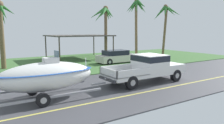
{
  "coord_description": "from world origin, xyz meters",
  "views": [
    {
      "loc": [
        -10.93,
        -10.62,
        3.41
      ],
      "look_at": [
        -4.08,
        0.06,
        1.56
      ],
      "focal_mm": 34.49,
      "sensor_mm": 36.0,
      "label": 1
    }
  ],
  "objects_px": {
    "carport_awning": "(79,36)",
    "palm_tree_far_left": "(0,20)",
    "boat_on_trailer": "(46,76)",
    "palm_tree_mid": "(137,12)",
    "palm_tree_far_right": "(105,18)",
    "parked_sedan_near": "(117,57)",
    "palm_tree_near_left": "(165,16)",
    "pickup_truck_towing": "(149,67)"
  },
  "relations": [
    {
      "from": "carport_awning",
      "to": "palm_tree_far_left",
      "type": "distance_m",
      "value": 9.26
    },
    {
      "from": "boat_on_trailer",
      "to": "parked_sedan_near",
      "type": "relative_size",
      "value": 1.39
    },
    {
      "from": "palm_tree_far_right",
      "to": "palm_tree_near_left",
      "type": "bearing_deg",
      "value": -17.17
    },
    {
      "from": "palm_tree_near_left",
      "to": "palm_tree_far_left",
      "type": "relative_size",
      "value": 1.12
    },
    {
      "from": "boat_on_trailer",
      "to": "carport_awning",
      "type": "height_order",
      "value": "carport_awning"
    },
    {
      "from": "palm_tree_far_right",
      "to": "palm_tree_mid",
      "type": "bearing_deg",
      "value": -50.01
    },
    {
      "from": "palm_tree_mid",
      "to": "palm_tree_far_right",
      "type": "bearing_deg",
      "value": 129.99
    },
    {
      "from": "boat_on_trailer",
      "to": "palm_tree_near_left",
      "type": "distance_m",
      "value": 20.63
    },
    {
      "from": "palm_tree_near_left",
      "to": "palm_tree_far_right",
      "type": "distance_m",
      "value": 7.96
    },
    {
      "from": "boat_on_trailer",
      "to": "parked_sedan_near",
      "type": "height_order",
      "value": "boat_on_trailer"
    },
    {
      "from": "pickup_truck_towing",
      "to": "palm_tree_mid",
      "type": "distance_m",
      "value": 11.47
    },
    {
      "from": "palm_tree_near_left",
      "to": "palm_tree_far_right",
      "type": "relative_size",
      "value": 1.06
    },
    {
      "from": "parked_sedan_near",
      "to": "carport_awning",
      "type": "xyz_separation_m",
      "value": [
        -1.91,
        5.36,
        2.09
      ]
    },
    {
      "from": "pickup_truck_towing",
      "to": "palm_tree_far_left",
      "type": "distance_m",
      "value": 13.55
    },
    {
      "from": "palm_tree_near_left",
      "to": "boat_on_trailer",
      "type": "bearing_deg",
      "value": -152.54
    },
    {
      "from": "pickup_truck_towing",
      "to": "boat_on_trailer",
      "type": "xyz_separation_m",
      "value": [
        -6.85,
        0.0,
        0.14
      ]
    },
    {
      "from": "boat_on_trailer",
      "to": "parked_sedan_near",
      "type": "xyz_separation_m",
      "value": [
        9.74,
        8.17,
        -0.49
      ]
    },
    {
      "from": "boat_on_trailer",
      "to": "palm_tree_far_left",
      "type": "height_order",
      "value": "palm_tree_far_left"
    },
    {
      "from": "boat_on_trailer",
      "to": "parked_sedan_near",
      "type": "bearing_deg",
      "value": 40.0
    },
    {
      "from": "pickup_truck_towing",
      "to": "boat_on_trailer",
      "type": "height_order",
      "value": "boat_on_trailer"
    },
    {
      "from": "pickup_truck_towing",
      "to": "palm_tree_mid",
      "type": "height_order",
      "value": "palm_tree_mid"
    },
    {
      "from": "palm_tree_near_left",
      "to": "palm_tree_mid",
      "type": "height_order",
      "value": "palm_tree_mid"
    },
    {
      "from": "palm_tree_near_left",
      "to": "palm_tree_far_left",
      "type": "bearing_deg",
      "value": 175.92
    },
    {
      "from": "boat_on_trailer",
      "to": "palm_tree_far_right",
      "type": "bearing_deg",
      "value": 48.47
    },
    {
      "from": "palm_tree_mid",
      "to": "boat_on_trailer",
      "type": "bearing_deg",
      "value": -145.68
    },
    {
      "from": "boat_on_trailer",
      "to": "palm_tree_far_right",
      "type": "relative_size",
      "value": 0.97
    },
    {
      "from": "carport_awning",
      "to": "palm_tree_near_left",
      "type": "relative_size",
      "value": 1.06
    },
    {
      "from": "pickup_truck_towing",
      "to": "palm_tree_near_left",
      "type": "relative_size",
      "value": 0.89
    },
    {
      "from": "palm_tree_far_left",
      "to": "palm_tree_far_right",
      "type": "xyz_separation_m",
      "value": [
        11.16,
        1.01,
        0.58
      ]
    },
    {
      "from": "palm_tree_near_left",
      "to": "palm_tree_mid",
      "type": "xyz_separation_m",
      "value": [
        -5.14,
        -0.58,
        0.19
      ]
    },
    {
      "from": "carport_awning",
      "to": "palm_tree_far_left",
      "type": "height_order",
      "value": "palm_tree_far_left"
    },
    {
      "from": "palm_tree_mid",
      "to": "palm_tree_far_right",
      "type": "height_order",
      "value": "palm_tree_mid"
    },
    {
      "from": "palm_tree_far_left",
      "to": "parked_sedan_near",
      "type": "bearing_deg",
      "value": -13.21
    },
    {
      "from": "palm_tree_mid",
      "to": "palm_tree_far_left",
      "type": "relative_size",
      "value": 1.17
    },
    {
      "from": "pickup_truck_towing",
      "to": "parked_sedan_near",
      "type": "relative_size",
      "value": 1.36
    },
    {
      "from": "palm_tree_far_right",
      "to": "boat_on_trailer",
      "type": "bearing_deg",
      "value": -131.53
    },
    {
      "from": "boat_on_trailer",
      "to": "palm_tree_far_left",
      "type": "xyz_separation_m",
      "value": [
        -0.83,
        10.66,
        3.16
      ]
    },
    {
      "from": "carport_awning",
      "to": "palm_tree_mid",
      "type": "relative_size",
      "value": 1.02
    },
    {
      "from": "pickup_truck_towing",
      "to": "parked_sedan_near",
      "type": "distance_m",
      "value": 8.68
    },
    {
      "from": "parked_sedan_near",
      "to": "palm_tree_far_right",
      "type": "bearing_deg",
      "value": 80.4
    },
    {
      "from": "parked_sedan_near",
      "to": "palm_tree_far_right",
      "type": "xyz_separation_m",
      "value": [
        0.59,
        3.49,
        4.24
      ]
    },
    {
      "from": "boat_on_trailer",
      "to": "palm_tree_mid",
      "type": "xyz_separation_m",
      "value": [
        12.79,
        8.73,
        4.34
      ]
    }
  ]
}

